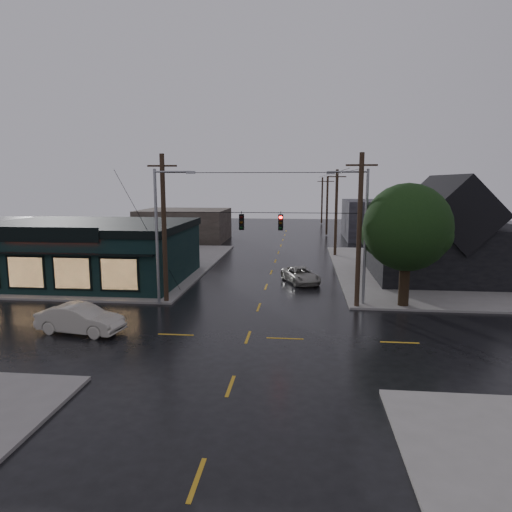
# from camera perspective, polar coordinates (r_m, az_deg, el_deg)

# --- Properties ---
(ground_plane) EXTENTS (160.00, 160.00, 0.00)m
(ground_plane) POSITION_cam_1_polar(r_m,az_deg,el_deg) (25.05, -1.01, -10.12)
(ground_plane) COLOR black
(sidewalk_nw) EXTENTS (28.00, 28.00, 0.15)m
(sidewalk_nw) POSITION_cam_1_polar(r_m,az_deg,el_deg) (49.79, -21.52, -0.90)
(sidewalk_nw) COLOR slate
(sidewalk_nw) RESTS_ON ground
(sidewalk_ne) EXTENTS (28.00, 28.00, 0.15)m
(sidewalk_ne) POSITION_cam_1_polar(r_m,az_deg,el_deg) (47.43, 27.00, -1.75)
(sidewalk_ne) COLOR slate
(sidewalk_ne) RESTS_ON ground
(pizza_shop) EXTENTS (16.30, 12.34, 4.90)m
(pizza_shop) POSITION_cam_1_polar(r_m,az_deg,el_deg) (40.95, -20.02, 0.63)
(pizza_shop) COLOR black
(pizza_shop) RESTS_ON ground
(ne_building) EXTENTS (12.60, 11.60, 8.75)m
(ne_building) POSITION_cam_1_polar(r_m,az_deg,el_deg) (42.40, 22.56, 3.37)
(ne_building) COLOR black
(ne_building) RESTS_ON ground
(corner_tree) EXTENTS (5.74, 5.74, 8.11)m
(corner_tree) POSITION_cam_1_polar(r_m,az_deg,el_deg) (31.33, 18.36, 3.38)
(corner_tree) COLOR black
(corner_tree) RESTS_ON ground
(utility_pole_nw) EXTENTS (2.00, 0.32, 10.15)m
(utility_pole_nw) POSITION_cam_1_polar(r_m,az_deg,el_deg) (32.46, -11.12, -5.74)
(utility_pole_nw) COLOR black
(utility_pole_nw) RESTS_ON ground
(utility_pole_ne) EXTENTS (2.00, 0.32, 10.15)m
(utility_pole_ne) POSITION_cam_1_polar(r_m,az_deg,el_deg) (31.29, 12.44, -6.35)
(utility_pole_ne) COLOR black
(utility_pole_ne) RESTS_ON ground
(utility_pole_far_a) EXTENTS (2.00, 0.32, 9.65)m
(utility_pole_far_a) POSITION_cam_1_polar(r_m,az_deg,el_deg) (52.24, 9.83, -0.01)
(utility_pole_far_a) COLOR black
(utility_pole_far_a) RESTS_ON ground
(utility_pole_far_b) EXTENTS (2.00, 0.32, 9.15)m
(utility_pole_far_b) POSITION_cam_1_polar(r_m,az_deg,el_deg) (72.02, 8.78, 2.55)
(utility_pole_far_b) COLOR black
(utility_pole_far_b) RESTS_ON ground
(utility_pole_far_c) EXTENTS (2.00, 0.32, 9.15)m
(utility_pole_far_c) POSITION_cam_1_polar(r_m,az_deg,el_deg) (91.90, 8.18, 4.00)
(utility_pole_far_c) COLOR black
(utility_pole_far_c) RESTS_ON ground
(span_signal_assembly) EXTENTS (13.00, 0.48, 1.23)m
(span_signal_assembly) POSITION_cam_1_polar(r_m,az_deg,el_deg) (30.19, 0.63, 4.31)
(span_signal_assembly) COLOR black
(span_signal_assembly) RESTS_ON ground
(streetlight_nw) EXTENTS (5.40, 0.30, 9.15)m
(streetlight_nw) POSITION_cam_1_polar(r_m,az_deg,el_deg) (31.91, -12.00, -6.03)
(streetlight_nw) COLOR gray
(streetlight_nw) RESTS_ON ground
(streetlight_ne) EXTENTS (5.40, 0.30, 9.15)m
(streetlight_ne) POSITION_cam_1_polar(r_m,az_deg,el_deg) (32.03, 13.20, -6.02)
(streetlight_ne) COLOR gray
(streetlight_ne) RESTS_ON ground
(bg_building_west) EXTENTS (12.00, 10.00, 4.40)m
(bg_building_west) POSITION_cam_1_polar(r_m,az_deg,el_deg) (65.94, -8.95, 3.85)
(bg_building_west) COLOR #2E2721
(bg_building_west) RESTS_ON ground
(bg_building_east) EXTENTS (14.00, 12.00, 5.60)m
(bg_building_east) POSITION_cam_1_polar(r_m,az_deg,el_deg) (69.91, 16.78, 4.37)
(bg_building_east) COLOR black
(bg_building_east) RESTS_ON ground
(sedan_cream) EXTENTS (5.03, 2.44, 1.59)m
(sedan_cream) POSITION_cam_1_polar(r_m,az_deg,el_deg) (27.29, -21.12, -7.36)
(sedan_cream) COLOR #B2AC9C
(sedan_cream) RESTS_ON ground
(suv_silver) EXTENTS (3.72, 5.11, 1.29)m
(suv_silver) POSITION_cam_1_polar(r_m,az_deg,el_deg) (38.05, 5.61, -2.39)
(suv_silver) COLOR gray
(suv_silver) RESTS_ON ground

